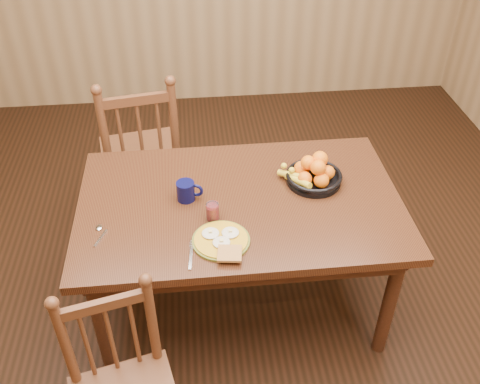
{
  "coord_description": "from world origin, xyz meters",
  "views": [
    {
      "loc": [
        -0.22,
        -2.05,
        2.42
      ],
      "look_at": [
        0.0,
        0.0,
        0.8
      ],
      "focal_mm": 40.0,
      "sensor_mm": 36.0,
      "label": 1
    }
  ],
  "objects": [
    {
      "name": "chair_far",
      "position": [
        -0.54,
        0.8,
        0.53
      ],
      "size": [
        0.56,
        0.54,
        1.08
      ],
      "rotation": [
        0.0,
        0.0,
        3.31
      ],
      "color": "#4A2616",
      "rests_on": "ground"
    },
    {
      "name": "juice_glass",
      "position": [
        -0.14,
        -0.13,
        0.79
      ],
      "size": [
        0.06,
        0.06,
        0.09
      ],
      "color": "silver",
      "rests_on": "dining_table"
    },
    {
      "name": "dining_table",
      "position": [
        0.0,
        0.0,
        0.67
      ],
      "size": [
        1.6,
        1.0,
        0.75
      ],
      "color": "black",
      "rests_on": "ground"
    },
    {
      "name": "breakfast_plate",
      "position": [
        -0.11,
        -0.29,
        0.76
      ],
      "size": [
        0.26,
        0.29,
        0.04
      ],
      "color": "#59601E",
      "rests_on": "dining_table"
    },
    {
      "name": "fruit_bowl",
      "position": [
        0.39,
        0.11,
        0.81
      ],
      "size": [
        0.32,
        0.29,
        0.17
      ],
      "color": "black",
      "rests_on": "dining_table"
    },
    {
      "name": "fork",
      "position": [
        -0.25,
        -0.35,
        0.75
      ],
      "size": [
        0.04,
        0.18,
        0.0
      ],
      "rotation": [
        0.0,
        0.0,
        -0.1
      ],
      "color": "silver",
      "rests_on": "dining_table"
    },
    {
      "name": "coffee_mug",
      "position": [
        -0.26,
        0.04,
        0.8
      ],
      "size": [
        0.13,
        0.09,
        0.1
      ],
      "color": "#090A32",
      "rests_on": "dining_table"
    },
    {
      "name": "spoon",
      "position": [
        -0.67,
        -0.16,
        0.75
      ],
      "size": [
        0.06,
        0.15,
        0.01
      ],
      "rotation": [
        0.0,
        0.0,
        -0.39
      ],
      "color": "silver",
      "rests_on": "dining_table"
    },
    {
      "name": "room",
      "position": [
        0.0,
        0.0,
        1.35
      ],
      "size": [
        4.52,
        5.02,
        2.72
      ],
      "color": "black",
      "rests_on": "ground"
    }
  ]
}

